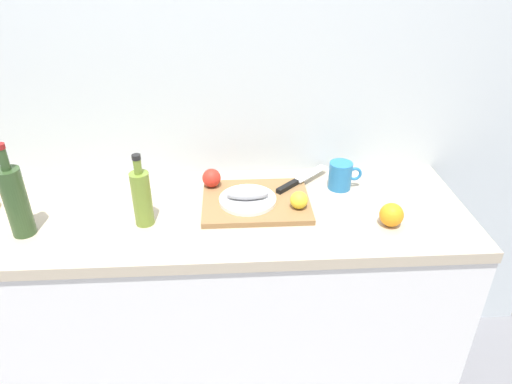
# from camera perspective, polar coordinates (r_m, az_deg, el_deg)

# --- Properties ---
(ground_plane) EXTENTS (12.00, 12.00, 0.00)m
(ground_plane) POSITION_cam_1_polar(r_m,az_deg,el_deg) (2.29, -6.57, -21.78)
(ground_plane) COLOR slate
(back_wall) EXTENTS (3.20, 0.05, 2.50)m
(back_wall) POSITION_cam_1_polar(r_m,az_deg,el_deg) (1.83, -8.42, 12.50)
(back_wall) COLOR silver
(back_wall) RESTS_ON ground_plane
(kitchen_counter) EXTENTS (2.00, 0.60, 0.90)m
(kitchen_counter) POSITION_cam_1_polar(r_m,az_deg,el_deg) (1.96, -7.34, -13.56)
(kitchen_counter) COLOR white
(kitchen_counter) RESTS_ON ground_plane
(cutting_board) EXTENTS (0.39, 0.31, 0.02)m
(cutting_board) POSITION_cam_1_polar(r_m,az_deg,el_deg) (1.70, -0.00, -1.17)
(cutting_board) COLOR olive
(cutting_board) RESTS_ON kitchen_counter
(white_plate) EXTENTS (0.21, 0.21, 0.01)m
(white_plate) POSITION_cam_1_polar(r_m,az_deg,el_deg) (1.68, -1.03, -0.94)
(white_plate) COLOR white
(white_plate) RESTS_ON cutting_board
(fish_fillet) EXTENTS (0.15, 0.07, 0.04)m
(fish_fillet) POSITION_cam_1_polar(r_m,az_deg,el_deg) (1.67, -1.04, -0.19)
(fish_fillet) COLOR gray
(fish_fillet) RESTS_ON white_plate
(chef_knife) EXTENTS (0.23, 0.22, 0.02)m
(chef_knife) POSITION_cam_1_polar(r_m,az_deg,el_deg) (1.80, 4.95, 1.28)
(chef_knife) COLOR silver
(chef_knife) RESTS_ON cutting_board
(lemon_0) EXTENTS (0.06, 0.06, 0.06)m
(lemon_0) POSITION_cam_1_polar(r_m,az_deg,el_deg) (1.64, 5.27, -0.98)
(lemon_0) COLOR yellow
(lemon_0) RESTS_ON cutting_board
(tomato_0) EXTENTS (0.07, 0.07, 0.07)m
(tomato_0) POSITION_cam_1_polar(r_m,az_deg,el_deg) (1.77, -5.46, 1.73)
(tomato_0) COLOR red
(tomato_0) RESTS_ON cutting_board
(olive_oil_bottle) EXTENTS (0.06, 0.06, 0.26)m
(olive_oil_bottle) POSITION_cam_1_polar(r_m,az_deg,el_deg) (1.59, -13.78, -0.60)
(olive_oil_bottle) COLOR olive
(olive_oil_bottle) RESTS_ON kitchen_counter
(wine_bottle) EXTENTS (0.07, 0.07, 0.32)m
(wine_bottle) POSITION_cam_1_polar(r_m,az_deg,el_deg) (1.67, -27.29, -0.91)
(wine_bottle) COLOR #2D4723
(wine_bottle) RESTS_ON kitchen_counter
(coffee_mug_0) EXTENTS (0.13, 0.09, 0.11)m
(coffee_mug_0) POSITION_cam_1_polar(r_m,az_deg,el_deg) (1.81, 10.32, 2.00)
(coffee_mug_0) COLOR #2672B2
(coffee_mug_0) RESTS_ON kitchen_counter
(orange_1) EXTENTS (0.08, 0.08, 0.08)m
(orange_1) POSITION_cam_1_polar(r_m,az_deg,el_deg) (1.63, 16.22, -2.69)
(orange_1) COLOR orange
(orange_1) RESTS_ON kitchen_counter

